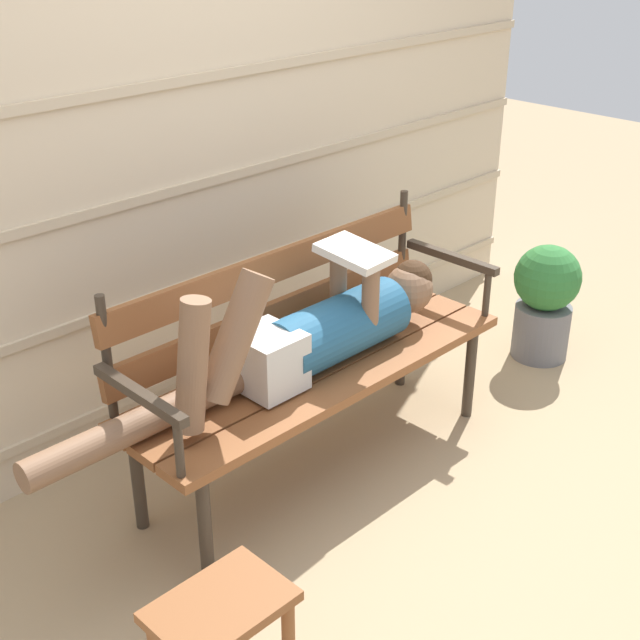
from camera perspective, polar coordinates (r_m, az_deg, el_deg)
ground_plane at (r=3.32m, az=1.36°, el=-10.27°), size 12.00×12.00×0.00m
house_siding at (r=3.35m, az=-8.39°, el=12.19°), size 4.06×0.08×2.35m
park_bench at (r=3.17m, az=-0.88°, el=-1.82°), size 1.56×0.49×0.88m
reclining_person at (r=3.04m, az=-0.73°, el=-0.94°), size 1.72×0.26×0.50m
footstool at (r=2.36m, az=-6.46°, el=-19.58°), size 0.35×0.24×0.39m
potted_plant at (r=4.12m, az=14.60°, el=1.37°), size 0.30×0.30×0.55m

